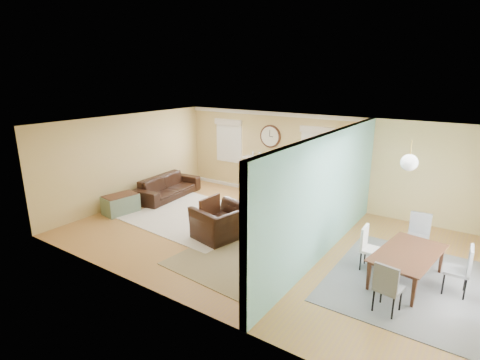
# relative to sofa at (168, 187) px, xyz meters

# --- Properties ---
(floor) EXTENTS (9.00, 9.00, 0.00)m
(floor) POSITION_rel_sofa_xyz_m (3.93, -0.92, -0.33)
(floor) COLOR #A77142
(floor) RESTS_ON ground
(wall_back) EXTENTS (9.00, 0.02, 2.60)m
(wall_back) POSITION_rel_sofa_xyz_m (3.93, 2.08, 0.97)
(wall_back) COLOR tan
(wall_back) RESTS_ON ground
(wall_front) EXTENTS (9.00, 0.02, 2.60)m
(wall_front) POSITION_rel_sofa_xyz_m (3.93, -3.92, 0.97)
(wall_front) COLOR tan
(wall_front) RESTS_ON ground
(wall_left) EXTENTS (0.02, 6.00, 2.60)m
(wall_left) POSITION_rel_sofa_xyz_m (-0.57, -0.92, 0.97)
(wall_left) COLOR tan
(wall_left) RESTS_ON ground
(ceiling) EXTENTS (9.00, 6.00, 0.02)m
(ceiling) POSITION_rel_sofa_xyz_m (3.93, -0.92, 2.27)
(ceiling) COLOR white
(ceiling) RESTS_ON wall_back
(partition) EXTENTS (0.17, 6.00, 2.60)m
(partition) POSITION_rel_sofa_xyz_m (5.44, -0.64, 1.03)
(partition) COLOR tan
(partition) RESTS_ON ground
(fireplace) EXTENTS (1.70, 0.30, 1.17)m
(fireplace) POSITION_rel_sofa_xyz_m (2.43, 1.96, 0.27)
(fireplace) COLOR white
(fireplace) RESTS_ON ground
(wall_clock) EXTENTS (0.70, 0.07, 0.70)m
(wall_clock) POSITION_rel_sofa_xyz_m (2.43, 2.04, 1.52)
(wall_clock) COLOR #4A2A1C
(wall_clock) RESTS_ON wall_back
(window_left) EXTENTS (1.05, 0.13, 1.42)m
(window_left) POSITION_rel_sofa_xyz_m (0.88, 2.03, 1.33)
(window_left) COLOR white
(window_left) RESTS_ON wall_back
(window_right) EXTENTS (1.05, 0.13, 1.42)m
(window_right) POSITION_rel_sofa_xyz_m (3.98, 2.03, 1.33)
(window_right) COLOR white
(window_right) RESTS_ON wall_back
(pendant) EXTENTS (0.30, 0.30, 0.55)m
(pendant) POSITION_rel_sofa_xyz_m (6.93, -0.92, 1.87)
(pendant) COLOR gold
(pendant) RESTS_ON ceiling
(rug_cream) EXTENTS (3.48, 3.08, 0.02)m
(rug_cream) POSITION_rel_sofa_xyz_m (1.87, -0.79, -0.32)
(rug_cream) COLOR #EFE2CB
(rug_cream) RESTS_ON floor
(rug_jute) EXTENTS (2.57, 2.16, 0.01)m
(rug_jute) POSITION_rel_sofa_xyz_m (4.15, -2.30, -0.32)
(rug_jute) COLOR #9B885D
(rug_jute) RESTS_ON floor
(rug_grey) EXTENTS (2.59, 3.24, 0.01)m
(rug_grey) POSITION_rel_sofa_xyz_m (7.16, -1.07, -0.32)
(rug_grey) COLOR slate
(rug_grey) RESTS_ON floor
(sofa) EXTENTS (1.09, 2.33, 0.66)m
(sofa) POSITION_rel_sofa_xyz_m (0.00, 0.00, 0.00)
(sofa) COLOR black
(sofa) RESTS_ON floor
(eames_chair) EXTENTS (1.27, 1.38, 0.77)m
(eames_chair) POSITION_rel_sofa_xyz_m (3.19, -1.45, 0.06)
(eames_chair) COLOR black
(eames_chair) RESTS_ON floor
(green_chair) EXTENTS (0.80, 0.81, 0.61)m
(green_chair) POSITION_rel_sofa_xyz_m (4.38, 1.04, -0.03)
(green_chair) COLOR #086248
(green_chair) RESTS_ON floor
(trunk) EXTENTS (0.68, 0.98, 0.52)m
(trunk) POSITION_rel_sofa_xyz_m (-0.09, -1.72, -0.07)
(trunk) COLOR gray
(trunk) RESTS_ON floor
(credenza) EXTENTS (0.54, 1.58, 0.80)m
(credenza) POSITION_rel_sofa_xyz_m (5.05, 0.51, 0.07)
(credenza) COLOR olive
(credenza) RESTS_ON floor
(tv) EXTENTS (0.20, 1.00, 0.57)m
(tv) POSITION_rel_sofa_xyz_m (5.03, 0.51, 0.76)
(tv) COLOR black
(tv) RESTS_ON credenza
(garden_stool) EXTENTS (0.35, 0.35, 0.52)m
(garden_stool) POSITION_rel_sofa_xyz_m (5.01, -0.50, -0.07)
(garden_stool) COLOR white
(garden_stool) RESTS_ON floor
(potted_plant) EXTENTS (0.55, 0.55, 0.46)m
(potted_plant) POSITION_rel_sofa_xyz_m (5.01, -0.50, 0.42)
(potted_plant) COLOR #337F33
(potted_plant) RESTS_ON garden_stool
(dining_table) EXTENTS (1.16, 1.79, 0.59)m
(dining_table) POSITION_rel_sofa_xyz_m (7.16, -1.07, -0.04)
(dining_table) COLOR #4A2A1C
(dining_table) RESTS_ON floor
(dining_chair_n) EXTENTS (0.44, 0.44, 0.93)m
(dining_chair_n) POSITION_rel_sofa_xyz_m (7.10, 0.08, 0.21)
(dining_chair_n) COLOR slate
(dining_chair_n) RESTS_ON floor
(dining_chair_s) EXTENTS (0.44, 0.44, 0.88)m
(dining_chair_s) POSITION_rel_sofa_xyz_m (7.07, -2.20, 0.19)
(dining_chair_s) COLOR slate
(dining_chair_s) RESTS_ON floor
(dining_chair_w) EXTENTS (0.39, 0.39, 0.88)m
(dining_chair_w) POSITION_rel_sofa_xyz_m (6.48, -1.00, 0.18)
(dining_chair_w) COLOR white
(dining_chair_w) RESTS_ON floor
(dining_chair_e) EXTENTS (0.42, 0.42, 0.91)m
(dining_chair_e) POSITION_rel_sofa_xyz_m (7.90, -1.00, 0.20)
(dining_chair_e) COLOR slate
(dining_chair_e) RESTS_ON floor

